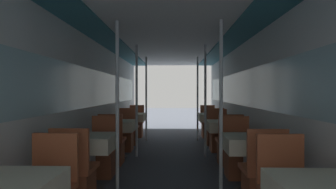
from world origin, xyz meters
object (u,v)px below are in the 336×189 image
object	(u,v)px
chair_left_near_2	(113,148)
chair_right_far_1	(238,158)
chair_left_far_1	(102,157)
support_pole_left_3	(146,99)
support_pole_left_1	(117,105)
chair_right_far_2	(218,138)
chair_left_near_1	(75,182)
chair_right_near_2	(229,149)
support_pole_right_1	(221,105)
chair_left_far_2	(124,137)
dining_table_right_2	(223,128)
dining_table_left_2	(119,127)
chair_left_far_3	(136,127)
dining_table_right_3	(211,119)
dining_table_left_3	(133,118)
support_pole_right_3	(198,99)
support_pole_left_2	(137,101)
chair_right_far_3	(208,127)
chair_right_near_1	(262,183)
chair_left_near_3	(129,133)
dining_table_left_1	(91,145)
support_pole_right_2	(205,101)
chair_right_near_3	(214,133)
dining_table_right_1	(248,146)

from	to	relation	value
chair_left_near_2	chair_right_far_1	size ratio (longest dim) A/B	1.00
chair_left_far_1	support_pole_left_3	bearing A→B (deg)	-96.81
support_pole_left_1	chair_right_far_2	xyz separation A→B (m)	(1.70, 2.28, -0.82)
chair_left_near_1	chair_right_far_2	distance (m)	3.49
chair_left_far_1	chair_right_near_2	distance (m)	2.15
chair_left_near_1	support_pole_right_1	distance (m)	1.96
chair_left_far_2	dining_table_right_2	distance (m)	2.14
dining_table_left_2	chair_right_near_2	size ratio (longest dim) A/B	0.79
support_pole_right_1	chair_left_far_3	bearing A→B (deg)	112.94
dining_table_right_3	chair_left_near_2	bearing A→B (deg)	-131.93
chair_left_far_3	chair_right_far_1	size ratio (longest dim) A/B	1.00
dining_table_left_3	chair_left_far_3	xyz separation A→B (m)	(0.00, 0.55, -0.30)
chair_right_near_2	support_pole_right_3	world-z (taller)	support_pole_right_3
support_pole_right_3	chair_right_near_2	bearing A→B (deg)	-81.29
support_pole_left_2	support_pole_left_3	xyz separation A→B (m)	(0.00, 1.74, 0.00)
chair_left_far_1	chair_right_far_3	bearing A→B (deg)	-120.56
dining_table_left_2	dining_table_right_2	size ratio (longest dim) A/B	1.00
chair_left_far_2	support_pole_left_1	bearing A→B (deg)	98.71
chair_right_near_1	chair_right_far_2	xyz separation A→B (m)	(0.00, 2.83, 0.00)
dining_table_left_2	chair_left_far_3	xyz separation A→B (m)	(0.00, 2.28, -0.30)
chair_left_near_2	chair_left_far_3	bearing A→B (deg)	90.00
chair_left_near_1	chair_left_near_3	bearing A→B (deg)	90.00
chair_left_far_3	chair_right_far_2	size ratio (longest dim) A/B	1.00
support_pole_left_2	dining_table_left_3	xyz separation A→B (m)	(-0.35, 1.74, -0.52)
dining_table_left_2	chair_right_far_1	distance (m)	2.39
chair_right_far_3	chair_left_far_2	bearing A→B (deg)	40.26
dining_table_right_2	support_pole_right_3	bearing A→B (deg)	101.38
support_pole_left_1	chair_left_far_3	bearing A→B (deg)	94.97
support_pole_left_3	chair_right_far_2	distance (m)	2.23
dining_table_left_1	chair_right_far_1	xyz separation A→B (m)	(2.05, 0.55, -0.30)
chair_left_far_2	chair_left_far_3	distance (m)	1.74
chair_left_far_3	chair_right_far_2	bearing A→B (deg)	139.74
chair_left_near_2	support_pole_right_2	bearing A→B (deg)	17.80
chair_left_far_2	chair_right_far_1	xyz separation A→B (m)	(2.05, -1.74, 0.00)
dining_table_left_2	chair_right_near_2	xyz separation A→B (m)	(2.05, -0.55, -0.30)
support_pole_right_1	chair_right_near_3	size ratio (longest dim) A/B	2.46
dining_table_left_3	support_pole_right_1	bearing A→B (deg)	-63.91
chair_right_near_1	chair_right_far_3	bearing A→B (deg)	90.00
dining_table_left_2	support_pole_right_3	size ratio (longest dim) A/B	0.32
chair_left_near_2	chair_right_near_1	distance (m)	2.68
chair_right_near_2	support_pole_right_2	xyz separation A→B (m)	(-0.35, 0.55, 0.82)
chair_right_far_3	chair_right_near_3	bearing A→B (deg)	90.00
chair_left_far_1	chair_left_far_2	size ratio (longest dim) A/B	1.00
support_pole_right_1	chair_right_far_2	xyz separation A→B (m)	(0.35, 2.28, -0.82)
support_pole_left_1	chair_left_far_3	xyz separation A→B (m)	(-0.35, 4.02, -0.82)
chair_left_near_1	support_pole_left_3	size ratio (longest dim) A/B	0.41
chair_left_near_3	support_pole_right_1	world-z (taller)	support_pole_right_1
chair_left_near_2	dining_table_right_3	distance (m)	3.08
chair_left_far_2	chair_left_far_3	world-z (taller)	same
dining_table_right_1	chair_right_far_1	xyz separation A→B (m)	(-0.00, 0.55, -0.30)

